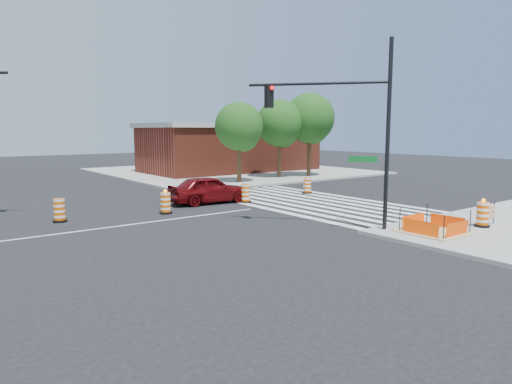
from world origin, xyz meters
TOP-DOWN VIEW (x-y plane):
  - ground at (0.00, 0.00)m, footprint 120.00×120.00m
  - sidewalk_ne at (18.00, 18.00)m, footprint 22.00×22.00m
  - crosswalk_east at (10.95, 0.00)m, footprint 6.75×13.50m
  - lane_centerline at (0.00, 0.00)m, footprint 14.00×0.12m
  - excavation_pit at (9.00, -9.00)m, footprint 2.20×2.20m
  - brick_storefront at (18.00, 18.00)m, footprint 16.50×8.50m
  - red_coupe at (6.36, 2.94)m, footprint 4.62×2.23m
  - signal_pole_se at (7.03, -6.32)m, footprint 3.57×4.32m
  - pit_drum at (11.43, -9.59)m, footprint 0.58×0.58m
  - barricade at (12.07, -9.59)m, footprint 0.80×0.10m
  - tree_north_c at (12.93, 9.33)m, footprint 3.61×3.55m
  - tree_north_d at (17.59, 10.25)m, footprint 3.79×3.79m
  - tree_north_e at (20.25, 9.55)m, footprint 4.15×4.15m
  - median_drum_2 at (-1.54, 2.41)m, footprint 0.60×0.60m
  - median_drum_3 at (3.04, 1.45)m, footprint 0.60×0.60m
  - median_drum_4 at (8.06, 1.84)m, footprint 0.60×0.60m
  - median_drum_5 at (13.31, 2.45)m, footprint 0.60×0.60m

SIDE VIEW (x-z plane):
  - ground at x=0.00m, z-range 0.00..0.00m
  - lane_centerline at x=0.00m, z-range 0.00..0.01m
  - crosswalk_east at x=10.95m, z-range 0.00..0.01m
  - sidewalk_ne at x=18.00m, z-range 0.00..0.15m
  - excavation_pit at x=9.00m, z-range -0.23..0.67m
  - median_drum_2 at x=-1.54m, z-range -0.03..0.99m
  - median_drum_4 at x=8.06m, z-range -0.03..0.99m
  - median_drum_5 at x=13.31m, z-range -0.03..0.99m
  - median_drum_3 at x=3.04m, z-range -0.10..1.08m
  - pit_drum at x=11.43m, z-range 0.05..1.20m
  - barricade at x=12.07m, z-range 0.20..1.14m
  - red_coupe at x=6.36m, z-range 0.00..1.52m
  - brick_storefront at x=18.00m, z-range 0.02..4.62m
  - tree_north_c at x=12.93m, z-range 1.03..7.07m
  - tree_north_d at x=17.59m, z-range 1.10..7.55m
  - signal_pole_se at x=7.03m, z-range 0.83..8.09m
  - tree_north_e at x=20.25m, z-range 1.21..8.26m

